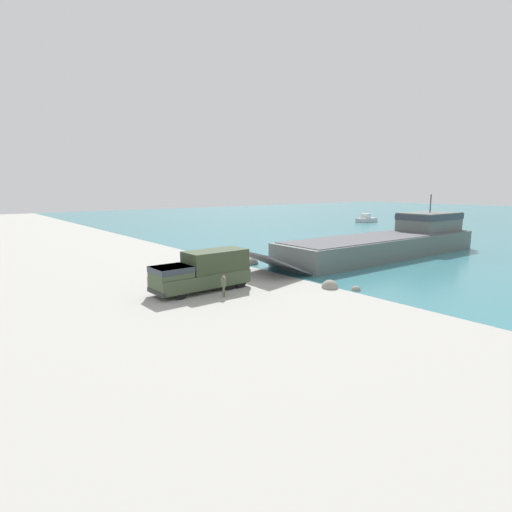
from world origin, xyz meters
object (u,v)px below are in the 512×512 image
moored_boat_b (411,225)px  moored_boat_c (366,219)px  military_truck (203,271)px  mooring_bollard (249,266)px  soldier_on_ramp (224,285)px  cargo_crate (181,293)px  landing_craft (392,240)px

moored_boat_b → moored_boat_c: size_ratio=1.10×
military_truck → mooring_bollard: bearing=-152.7°
military_truck → moored_boat_b: bearing=-164.9°
moored_boat_b → soldier_on_ramp: bearing=144.8°
military_truck → moored_boat_c: size_ratio=1.56×
military_truck → soldier_on_ramp: military_truck is taller
mooring_bollard → cargo_crate: (4.92, -10.28, -0.00)m
soldier_on_ramp → moored_boat_b: 63.18m
moored_boat_b → moored_boat_c: (-14.45, 4.60, 0.03)m
moored_boat_b → military_truck: bearing=142.5°
soldier_on_ramp → cargo_crate: 3.29m
soldier_on_ramp → moored_boat_c: moored_boat_c is taller
military_truck → cargo_crate: 2.83m
mooring_bollard → cargo_crate: 11.40m
military_truck → cargo_crate: bearing=16.7°
soldier_on_ramp → mooring_bollard: 10.23m
landing_craft → military_truck: size_ratio=4.34×
soldier_on_ramp → cargo_crate: size_ratio=1.96×
landing_craft → moored_boat_b: (-16.47, 32.85, -1.11)m
landing_craft → moored_boat_b: 36.76m
military_truck → mooring_bollard: military_truck is taller
military_truck → mooring_bollard: (-4.17, 7.86, -1.25)m
moored_boat_b → cargo_crate: (17.77, -62.70, -0.31)m
military_truck → moored_boat_b: military_truck is taller
mooring_bollard → cargo_crate: bearing=-64.4°
soldier_on_ramp → moored_boat_c: size_ratio=0.32×
military_truck → landing_craft: bearing=-179.5°
landing_craft → soldier_on_ramp: bearing=-81.5°
soldier_on_ramp → cargo_crate: (-1.85, -2.65, -0.60)m
landing_craft → cargo_crate: landing_craft is taller
moored_boat_c → military_truck: bearing=-65.2°
mooring_bollard → moored_boat_b: bearing=103.8°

